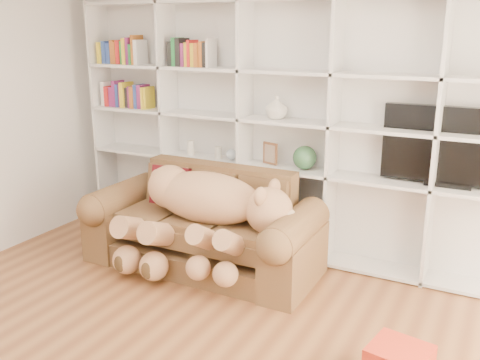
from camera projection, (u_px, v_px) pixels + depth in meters
The scene contains 12 objects.
wall_back at pixel (296, 113), 5.07m from camera, with size 5.00×0.02×2.70m, color white.
bookshelf at pixel (267, 118), 5.07m from camera, with size 4.43×0.35×2.40m.
sofa at pixel (204, 231), 4.91m from camera, with size 2.12×0.92×0.89m.
teddy_bear at pixel (203, 210), 4.63m from camera, with size 1.52×0.85×0.88m.
throw_pillow at pixel (172, 187), 5.14m from camera, with size 0.40×0.13×0.40m, color #5D1016.
tv at pixel (452, 147), 4.36m from camera, with size 1.12×0.18×0.66m.
picture_frame at pixel (270, 153), 5.09m from camera, with size 0.17×0.03×0.21m, color brown.
green_vase at pixel (305, 158), 4.93m from camera, with size 0.22×0.22×0.22m, color #2C5633.
figurine_tall at pixel (191, 148), 5.49m from camera, with size 0.08×0.08×0.15m, color beige.
figurine_short at pixel (218, 153), 5.35m from camera, with size 0.07×0.07×0.12m, color beige.
snow_globe at pixel (231, 154), 5.29m from camera, with size 0.11×0.11×0.11m, color silver.
shelf_vase at pixel (277, 107), 4.94m from camera, with size 0.21×0.21×0.22m, color beige.
Camera 1 is at (1.86, -2.23, 2.13)m, focal length 40.00 mm.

